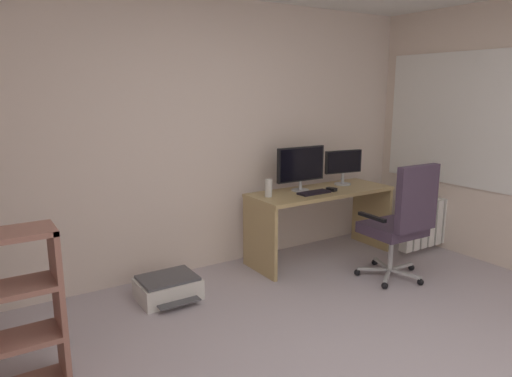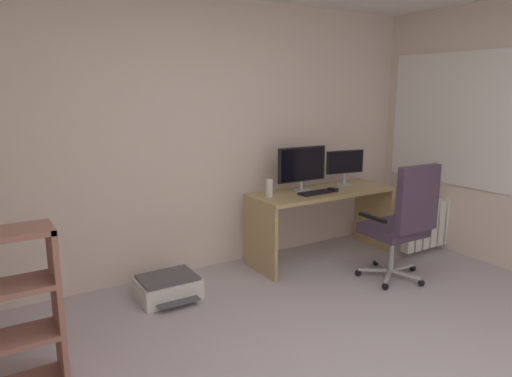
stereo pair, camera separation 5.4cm
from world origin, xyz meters
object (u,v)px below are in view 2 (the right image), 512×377
Objects in this scene: desktop_speaker at (269,188)px; office_chair at (403,220)px; computer_mouse at (333,190)px; printer at (168,287)px; desk at (322,208)px; radiator at (438,222)px; monitor_secondary at (345,164)px; monitor_main at (302,166)px; keyboard at (315,193)px.

desktop_speaker is 1.25m from office_chair.
computer_mouse is at bearing -11.34° from desktop_speaker.
desktop_speaker is (-0.68, 0.14, 0.07)m from computer_mouse.
office_chair is 2.20× the size of printer.
desk reaches higher than radiator.
computer_mouse is 0.09× the size of office_chair.
monitor_secondary is 1.03m from office_chair.
desk is 0.89m from office_chair.
keyboard is (0.03, -0.18, -0.25)m from monitor_main.
desk is at bearing 107.03° from computer_mouse.
monitor_main is at bearing 158.58° from radiator.
monitor_main reaches higher than monitor_secondary.
keyboard is 0.88m from office_chair.
monitor_main reaches higher than keyboard.
desk is 3.06× the size of printer.
monitor_main is 3.28× the size of desktop_speaker.
monitor_main is at bearing 155.77° from desk.
monitor_main reaches higher than printer.
keyboard is at bearing -15.82° from desktop_speaker.
monitor_secondary is 4.39× the size of computer_mouse.
office_chair reaches higher than monitor_secondary.
monitor_secondary is at bearing 80.44° from office_chair.
radiator is at bearing -33.11° from monitor_secondary.
keyboard is at bearing -0.90° from printer.
keyboard is (-0.54, -0.18, -0.22)m from monitor_secondary.
printer is at bearing -174.50° from desktop_speaker.
office_chair is (-0.16, -0.95, -0.36)m from monitor_secondary.
monitor_main reaches higher than computer_mouse.
office_chair is at bearing -75.67° from desk.
monitor_main is 1.11× the size of printer.
monitor_main is at bearing 113.72° from office_chair.
computer_mouse is (0.22, -0.01, 0.01)m from keyboard.
radiator is at bearing -32.27° from computer_mouse.
monitor_secondary reaches higher than computer_mouse.
desktop_speaker is at bearing 154.26° from computer_mouse.
monitor_main is 1.27× the size of monitor_secondary.
monitor_main is 0.46m from desktop_speaker.
desk is at bearing 26.85° from keyboard.
desktop_speaker is 2.01m from radiator.
monitor_secondary is at bearing 4.18° from printer.
monitor_secondary is 0.42× the size of radiator.
radiator is at bearing -21.42° from monitor_main.
desk is 0.68m from desktop_speaker.
office_chair is at bearing -99.56° from monitor_secondary.
office_chair reaches higher than radiator.
office_chair is at bearing -47.03° from desktop_speaker.
monitor_secondary is at bearing 15.29° from computer_mouse.
desk is at bearing -3.81° from desktop_speaker.
desktop_speaker is at bearing 164.45° from radiator.
desk is 0.57m from monitor_secondary.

